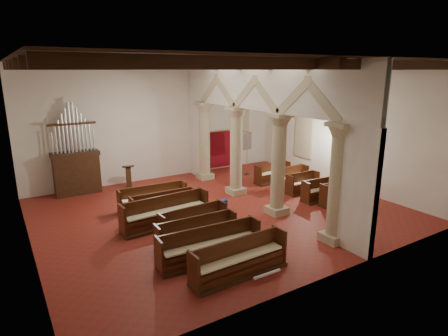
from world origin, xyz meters
The scene contains 32 objects.
floor centered at (0.00, 0.00, 0.00)m, with size 14.00×14.00×0.00m, color maroon.
ceiling centered at (0.00, 0.00, 6.00)m, with size 14.00×14.00×0.00m, color black.
wall_back centered at (0.00, 6.00, 3.00)m, with size 14.00×0.02×6.00m, color beige.
wall_front centered at (0.00, -6.00, 3.00)m, with size 14.00×0.02×6.00m, color beige.
wall_left centered at (-7.00, 0.00, 3.00)m, with size 0.02×12.00×6.00m, color beige.
wall_right centered at (7.00, 0.00, 3.00)m, with size 0.02×12.00×6.00m, color beige.
ceiling_beams centered at (0.00, 0.00, 5.82)m, with size 13.80×11.80×0.30m, color #3F2314, non-canonical shape.
arcade centered at (1.80, 0.00, 3.56)m, with size 0.90×11.90×6.00m.
window_right_a centered at (6.98, -1.50, 2.20)m, with size 0.03×1.00×2.20m, color #35775B.
window_right_b centered at (6.98, 2.50, 2.20)m, with size 0.03×1.00×2.20m, color #35775B.
window_back centered at (5.00, 5.98, 2.20)m, with size 1.00×0.03×2.20m, color #35775B.
pipe_organ centered at (-4.50, 5.50, 1.37)m, with size 2.10×0.85×4.40m.
lectern centered at (-2.31, 4.67, 0.54)m, with size 0.59×0.61×1.31m.
dossal_curtain centered at (3.50, 5.92, 1.17)m, with size 1.80×0.07×2.17m.
processional_banner centered at (4.18, 3.97, 0.82)m, with size 0.57×0.73×2.51m.
hymnal_box_a centered at (-1.00, -3.82, 0.24)m, with size 0.28×0.23×0.28m, color #14168E.
hymnal_box_b centered at (-0.82, -3.30, 0.25)m, with size 0.30×0.24×0.30m, color navy.
hymnal_box_c centered at (0.22, 0.11, 0.25)m, with size 0.31×0.25×0.31m, color navy.
tube_heater_a centered at (-1.62, -5.21, 0.16)m, with size 0.09×0.09×0.91m, color white.
tube_heater_b centered at (-3.21, -3.49, 0.16)m, with size 0.10×0.10×0.98m, color silver.
nave_pew_0 centered at (-2.14, -4.63, 0.36)m, with size 3.03×0.81×1.08m.
nave_pew_1 centered at (-2.42, -3.43, 0.35)m, with size 3.33×0.88×1.07m.
nave_pew_2 centered at (-2.29, -2.33, 0.32)m, with size 2.81×0.73×0.98m.
nave_pew_3 centered at (-1.98, -1.47, 0.33)m, with size 2.55×0.81×0.99m.
nave_pew_4 centered at (-2.51, -0.28, 0.38)m, with size 3.42×0.95×1.14m.
nave_pew_5 centered at (-2.25, 0.53, 0.34)m, with size 2.64×0.73×1.03m.
nave_pew_6 centered at (-2.26, 1.66, 0.34)m, with size 2.89×0.83×1.02m.
aisle_pew_0 centered at (4.80, -2.11, 0.35)m, with size 1.91×0.73×1.02m.
aisle_pew_1 centered at (4.49, -1.26, 0.33)m, with size 1.82×0.73×0.98m.
aisle_pew_2 centered at (4.58, -0.04, 0.33)m, with size 1.69×0.65×0.97m.
aisle_pew_3 centered at (4.60, 0.77, 0.37)m, with size 1.86×0.83×1.08m.
aisle_pew_4 centered at (4.46, 2.06, 0.34)m, with size 2.04×0.75×1.00m.
Camera 1 is at (-7.54, -12.49, 5.65)m, focal length 30.00 mm.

